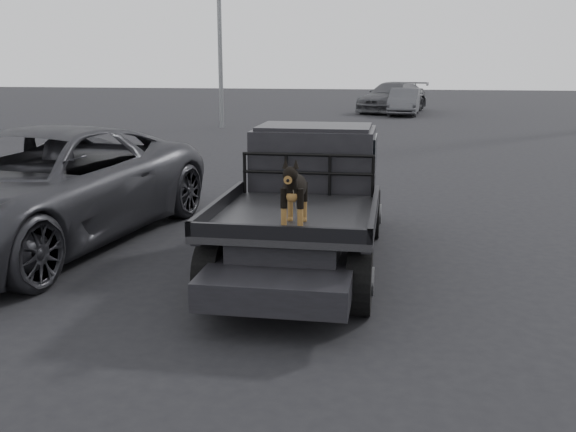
% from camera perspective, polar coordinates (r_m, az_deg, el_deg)
% --- Properties ---
extents(ground, '(120.00, 120.00, 0.00)m').
position_cam_1_polar(ground, '(7.30, -0.46, -8.08)').
color(ground, black).
rests_on(ground, ground).
extents(flatbed_ute, '(2.00, 5.40, 0.92)m').
position_cam_1_polar(flatbed_ute, '(8.69, 1.56, -1.34)').
color(flatbed_ute, black).
rests_on(flatbed_ute, ground).
extents(ute_cab, '(1.72, 1.30, 0.88)m').
position_cam_1_polar(ute_cab, '(9.44, 2.39, 5.42)').
color(ute_cab, black).
rests_on(ute_cab, flatbed_ute).
extents(headache_rack, '(1.80, 0.08, 0.55)m').
position_cam_1_polar(headache_rack, '(8.73, 1.77, 3.67)').
color(headache_rack, black).
rests_on(headache_rack, flatbed_ute).
extents(dog, '(0.32, 0.60, 0.74)m').
position_cam_1_polar(dog, '(7.07, 0.59, 2.11)').
color(dog, black).
rests_on(dog, flatbed_ute).
extents(parked_suv, '(3.72, 6.58, 1.73)m').
position_cam_1_polar(parked_suv, '(10.23, -21.36, 2.34)').
color(parked_suv, '#303036').
rests_on(parked_suv, ground).
extents(distant_car_a, '(1.75, 4.23, 1.36)m').
position_cam_1_polar(distant_car_a, '(34.40, 10.28, 9.97)').
color(distant_car_a, '#444549').
rests_on(distant_car_a, ground).
extents(distant_car_b, '(4.34, 6.04, 1.63)m').
position_cam_1_polar(distant_car_b, '(36.15, 9.29, 10.38)').
color(distant_car_b, '#444549').
rests_on(distant_car_b, ground).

